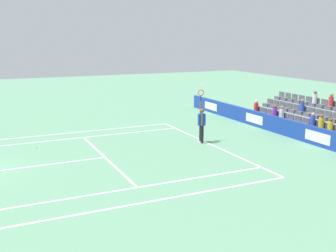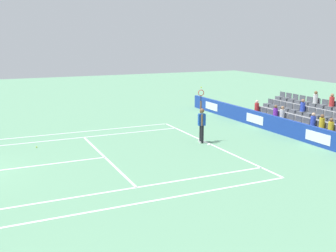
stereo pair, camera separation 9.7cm
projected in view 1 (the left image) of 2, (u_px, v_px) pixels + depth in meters
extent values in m
cube|color=white|center=(211.00, 144.00, 20.32)|extent=(10.97, 0.10, 0.01)
cube|color=white|center=(105.00, 157.00, 18.06)|extent=(8.23, 0.10, 0.01)
cube|color=white|center=(30.00, 167.00, 16.75)|extent=(0.10, 6.40, 0.01)
cube|color=white|center=(75.00, 138.00, 21.52)|extent=(0.10, 11.89, 0.01)
cube|color=white|center=(125.00, 189.00, 14.23)|extent=(0.10, 11.89, 0.01)
cube|color=white|center=(70.00, 133.00, 22.74)|extent=(0.10, 11.89, 0.01)
cube|color=white|center=(139.00, 203.00, 13.01)|extent=(0.10, 11.89, 0.01)
cube|color=white|center=(209.00, 144.00, 20.28)|extent=(0.10, 0.20, 0.01)
cube|color=#193899|center=(284.00, 127.00, 22.14)|extent=(20.44, 0.20, 0.93)
cube|color=white|center=(317.00, 137.00, 19.83)|extent=(1.64, 0.01, 0.52)
cube|color=white|center=(254.00, 119.00, 24.36)|extent=(1.64, 0.01, 0.52)
cube|color=white|center=(211.00, 106.00, 28.89)|extent=(1.64, 0.01, 0.52)
cylinder|color=black|center=(202.00, 134.00, 20.45)|extent=(0.16, 0.16, 0.90)
cylinder|color=black|center=(201.00, 133.00, 20.68)|extent=(0.16, 0.16, 0.90)
cube|color=white|center=(202.00, 142.00, 20.54)|extent=(0.18, 0.28, 0.08)
cube|color=white|center=(201.00, 141.00, 20.77)|extent=(0.18, 0.28, 0.08)
cube|color=#1947B2|center=(202.00, 120.00, 20.40)|extent=(0.30, 0.40, 0.60)
sphere|color=brown|center=(202.00, 111.00, 20.31)|extent=(0.24, 0.24, 0.24)
cylinder|color=brown|center=(201.00, 107.00, 20.49)|extent=(0.09, 0.09, 0.62)
cylinder|color=brown|center=(202.00, 120.00, 20.18)|extent=(0.09, 0.09, 0.56)
cylinder|color=black|center=(201.00, 98.00, 20.39)|extent=(0.04, 0.04, 0.28)
torus|color=red|center=(201.00, 93.00, 20.33)|extent=(0.10, 0.31, 0.31)
sphere|color=#D1E533|center=(201.00, 87.00, 20.27)|extent=(0.07, 0.07, 0.07)
cube|color=gray|center=(299.00, 130.00, 22.64)|extent=(8.68, 0.95, 0.42)
cube|color=#545960|center=(329.00, 132.00, 20.65)|extent=(0.48, 0.44, 0.20)
cube|color=#545960|center=(332.00, 127.00, 20.68)|extent=(0.48, 0.04, 0.30)
cube|color=#545960|center=(320.00, 130.00, 21.20)|extent=(0.48, 0.44, 0.20)
cube|color=#545960|center=(323.00, 125.00, 21.23)|extent=(0.48, 0.04, 0.30)
cube|color=#545960|center=(311.00, 127.00, 21.75)|extent=(0.48, 0.44, 0.20)
cube|color=#545960|center=(315.00, 123.00, 21.78)|extent=(0.48, 0.04, 0.30)
cube|color=#545960|center=(303.00, 125.00, 22.30)|extent=(0.48, 0.44, 0.20)
cube|color=#545960|center=(306.00, 121.00, 22.33)|extent=(0.48, 0.04, 0.30)
cube|color=#545960|center=(295.00, 123.00, 22.85)|extent=(0.48, 0.44, 0.20)
cube|color=#545960|center=(298.00, 119.00, 22.87)|extent=(0.48, 0.04, 0.30)
cube|color=#545960|center=(288.00, 121.00, 23.40)|extent=(0.48, 0.44, 0.20)
cube|color=#545960|center=(291.00, 117.00, 23.42)|extent=(0.48, 0.04, 0.30)
cube|color=#545960|center=(281.00, 119.00, 23.95)|extent=(0.48, 0.44, 0.20)
cube|color=#545960|center=(284.00, 115.00, 23.97)|extent=(0.48, 0.04, 0.30)
cube|color=#545960|center=(274.00, 117.00, 24.49)|extent=(0.48, 0.44, 0.20)
cube|color=#545960|center=(277.00, 113.00, 24.52)|extent=(0.48, 0.04, 0.30)
cube|color=#545960|center=(267.00, 116.00, 25.04)|extent=(0.48, 0.44, 0.20)
cube|color=#545960|center=(270.00, 112.00, 25.07)|extent=(0.48, 0.04, 0.30)
cube|color=#545960|center=(261.00, 114.00, 25.59)|extent=(0.48, 0.44, 0.20)
cube|color=#545960|center=(264.00, 110.00, 25.62)|extent=(0.48, 0.04, 0.30)
cube|color=#545960|center=(255.00, 112.00, 26.14)|extent=(0.48, 0.44, 0.20)
cube|color=#545960|center=(258.00, 108.00, 26.17)|extent=(0.48, 0.04, 0.30)
cube|color=gray|center=(312.00, 124.00, 22.98)|extent=(8.68, 0.95, 0.84)
cube|color=#545960|center=(334.00, 120.00, 21.50)|extent=(0.48, 0.44, 0.20)
cube|color=#545960|center=(325.00, 118.00, 22.05)|extent=(0.48, 0.44, 0.20)
cube|color=#545960|center=(328.00, 114.00, 22.08)|extent=(0.48, 0.04, 0.30)
cube|color=#545960|center=(317.00, 116.00, 22.60)|extent=(0.48, 0.44, 0.20)
cube|color=#545960|center=(320.00, 112.00, 22.63)|extent=(0.48, 0.04, 0.30)
cube|color=#545960|center=(309.00, 115.00, 23.15)|extent=(0.48, 0.44, 0.20)
cube|color=#545960|center=(312.00, 110.00, 23.18)|extent=(0.48, 0.04, 0.30)
cube|color=#545960|center=(301.00, 113.00, 23.70)|extent=(0.48, 0.44, 0.20)
cube|color=#545960|center=(304.00, 108.00, 23.73)|extent=(0.48, 0.04, 0.30)
cube|color=#545960|center=(294.00, 111.00, 24.25)|extent=(0.48, 0.44, 0.20)
cube|color=#545960|center=(296.00, 107.00, 24.27)|extent=(0.48, 0.04, 0.30)
cube|color=#545960|center=(287.00, 110.00, 24.80)|extent=(0.48, 0.44, 0.20)
cube|color=#545960|center=(289.00, 105.00, 24.82)|extent=(0.48, 0.04, 0.30)
cube|color=#545960|center=(280.00, 108.00, 25.35)|extent=(0.48, 0.44, 0.20)
cube|color=#545960|center=(283.00, 104.00, 25.37)|extent=(0.48, 0.04, 0.30)
cube|color=#545960|center=(273.00, 107.00, 25.89)|extent=(0.48, 0.44, 0.20)
cube|color=#545960|center=(276.00, 102.00, 25.92)|extent=(0.48, 0.04, 0.30)
cube|color=#545960|center=(267.00, 105.00, 26.44)|extent=(0.48, 0.44, 0.20)
cube|color=#545960|center=(270.00, 101.00, 26.47)|extent=(0.48, 0.04, 0.30)
cube|color=gray|center=(325.00, 119.00, 23.33)|extent=(8.68, 0.95, 1.26)
cube|color=#545960|center=(330.00, 108.00, 22.90)|extent=(0.48, 0.44, 0.20)
cube|color=#545960|center=(333.00, 103.00, 22.93)|extent=(0.48, 0.04, 0.30)
cube|color=#545960|center=(322.00, 106.00, 23.45)|extent=(0.48, 0.44, 0.20)
cube|color=#545960|center=(325.00, 102.00, 23.48)|extent=(0.48, 0.04, 0.30)
cube|color=#545960|center=(314.00, 105.00, 24.00)|extent=(0.48, 0.44, 0.20)
cube|color=#545960|center=(317.00, 100.00, 24.03)|extent=(0.48, 0.04, 0.30)
cube|color=#545960|center=(306.00, 103.00, 24.55)|extent=(0.48, 0.44, 0.20)
cube|color=#545960|center=(309.00, 99.00, 24.58)|extent=(0.48, 0.04, 0.30)
cube|color=#545960|center=(299.00, 102.00, 25.10)|extent=(0.48, 0.44, 0.20)
cube|color=#545960|center=(302.00, 98.00, 25.13)|extent=(0.48, 0.04, 0.30)
cube|color=#545960|center=(292.00, 100.00, 25.65)|extent=(0.48, 0.44, 0.20)
cube|color=#545960|center=(295.00, 96.00, 25.68)|extent=(0.48, 0.04, 0.30)
cube|color=#545960|center=(285.00, 99.00, 26.20)|extent=(0.48, 0.44, 0.20)
cube|color=#545960|center=(288.00, 95.00, 26.22)|extent=(0.48, 0.04, 0.30)
cube|color=#545960|center=(279.00, 98.00, 26.75)|extent=(0.48, 0.44, 0.20)
cube|color=#545960|center=(282.00, 94.00, 26.77)|extent=(0.48, 0.04, 0.30)
cylinder|color=white|center=(315.00, 99.00, 23.94)|extent=(0.28, 0.28, 0.53)
sphere|color=brown|center=(315.00, 93.00, 23.86)|extent=(0.20, 0.20, 0.20)
cylinder|color=blue|center=(302.00, 107.00, 23.64)|extent=(0.28, 0.28, 0.52)
sphere|color=#9E7251|center=(302.00, 101.00, 23.56)|extent=(0.20, 0.20, 0.20)
cylinder|color=purple|center=(275.00, 112.00, 24.44)|extent=(0.28, 0.28, 0.47)
sphere|color=brown|center=(275.00, 107.00, 24.37)|extent=(0.20, 0.20, 0.20)
cylinder|color=red|center=(256.00, 107.00, 26.09)|extent=(0.28, 0.28, 0.52)
sphere|color=beige|center=(256.00, 102.00, 26.01)|extent=(0.20, 0.20, 0.20)
cylinder|color=white|center=(282.00, 113.00, 23.89)|extent=(0.28, 0.28, 0.50)
sphere|color=#9E7251|center=(282.00, 108.00, 23.82)|extent=(0.20, 0.20, 0.20)
cylinder|color=yellow|center=(330.00, 126.00, 20.60)|extent=(0.28, 0.28, 0.45)
sphere|color=brown|center=(331.00, 120.00, 20.53)|extent=(0.20, 0.20, 0.20)
cylinder|color=yellow|center=(321.00, 123.00, 21.14)|extent=(0.28, 0.28, 0.54)
sphere|color=brown|center=(322.00, 116.00, 21.06)|extent=(0.20, 0.20, 0.20)
cylinder|color=red|center=(331.00, 101.00, 22.84)|extent=(0.28, 0.28, 0.53)
sphere|color=#9E7251|center=(332.00, 95.00, 22.76)|extent=(0.20, 0.20, 0.20)
cylinder|color=blue|center=(313.00, 121.00, 21.69)|extent=(0.28, 0.28, 0.52)
sphere|color=#D3A884|center=(313.00, 114.00, 21.61)|extent=(0.20, 0.20, 0.20)
sphere|color=#D1E533|center=(36.00, 147.00, 19.64)|extent=(0.07, 0.07, 0.07)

